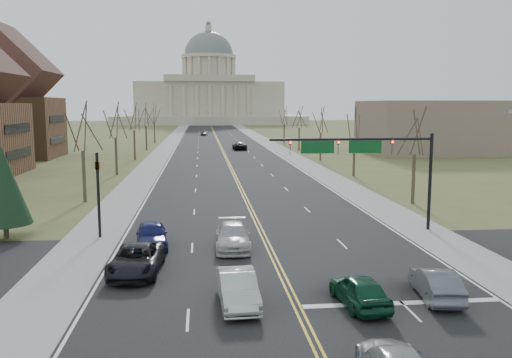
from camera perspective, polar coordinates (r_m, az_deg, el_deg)
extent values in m
plane|color=#51562B|center=(26.66, 3.98, -12.55)|extent=(600.00, 600.00, 0.00)
cube|color=black|center=(135.01, -3.95, 3.88)|extent=(20.00, 380.00, 0.01)
cube|color=black|center=(32.28, 2.16, -8.86)|extent=(120.00, 14.00, 0.01)
cube|color=gray|center=(135.16, -9.06, 3.81)|extent=(4.00, 380.00, 0.03)
cube|color=gray|center=(135.92, 1.12, 3.92)|extent=(4.00, 380.00, 0.03)
cube|color=gold|center=(135.01, -3.95, 3.88)|extent=(0.42, 380.00, 0.01)
cube|color=silver|center=(135.05, -8.12, 3.82)|extent=(0.15, 380.00, 0.01)
cube|color=silver|center=(135.67, 0.20, 3.92)|extent=(0.15, 380.00, 0.01)
cube|color=silver|center=(27.02, 15.12, -12.49)|extent=(9.50, 0.50, 0.01)
cube|color=beige|center=(274.75, -4.92, 6.29)|extent=(90.00, 60.00, 4.00)
cube|color=beige|center=(274.67, -4.94, 8.37)|extent=(70.00, 40.00, 16.00)
cube|color=beige|center=(254.45, -4.89, 10.56)|extent=(42.00, 3.00, 3.00)
cylinder|color=beige|center=(275.16, -4.98, 11.29)|extent=(24.00, 24.00, 12.00)
cylinder|color=beige|center=(275.66, -4.99, 12.70)|extent=(27.00, 27.00, 1.60)
ellipsoid|color=slate|center=(275.73, -5.00, 12.86)|extent=(24.00, 24.00, 22.80)
cylinder|color=beige|center=(277.16, -5.03, 15.52)|extent=(3.20, 3.20, 3.00)
sphere|color=slate|center=(277.48, -5.03, 15.99)|extent=(2.40, 2.40, 2.40)
cylinder|color=black|center=(42.05, 17.84, -0.30)|extent=(0.24, 0.24, 7.20)
cylinder|color=black|center=(39.70, 10.06, 4.14)|extent=(12.00, 0.18, 0.18)
imported|color=black|center=(40.66, 14.11, 3.33)|extent=(0.35, 0.40, 1.10)
sphere|color=#FF0C0C|center=(40.49, 14.20, 3.81)|extent=(0.18, 0.18, 0.18)
imported|color=black|center=(39.48, 8.64, 3.35)|extent=(0.35, 0.40, 1.10)
sphere|color=#FF0C0C|center=(39.31, 8.70, 3.84)|extent=(0.18, 0.18, 0.18)
imported|color=black|center=(38.76, 3.61, 3.34)|extent=(0.35, 0.40, 1.10)
sphere|color=#FF0C0C|center=(38.58, 3.65, 3.84)|extent=(0.18, 0.18, 0.18)
cube|color=#0C4C1E|center=(40.02, 11.42, 3.34)|extent=(2.40, 0.12, 0.90)
cube|color=#0C4C1E|center=(39.13, 6.51, 3.35)|extent=(2.40, 0.12, 0.90)
cylinder|color=black|center=(39.29, -16.26, -1.67)|extent=(0.20, 0.20, 6.00)
imported|color=black|center=(39.00, -16.38, 1.52)|extent=(0.32, 0.36, 0.99)
cylinder|color=#3D2E24|center=(52.96, 16.24, -0.01)|extent=(0.32, 0.32, 4.68)
cylinder|color=#3D2E24|center=(54.22, -17.65, 0.26)|extent=(0.32, 0.32, 4.95)
cylinder|color=#3D2E24|center=(71.76, 10.28, 2.16)|extent=(0.32, 0.32, 4.68)
cylinder|color=#3D2E24|center=(73.79, -14.49, 2.29)|extent=(0.32, 0.32, 4.95)
cylinder|color=#3D2E24|center=(91.07, 6.81, 3.41)|extent=(0.32, 0.32, 4.68)
cylinder|color=#3D2E24|center=(93.54, -12.66, 3.47)|extent=(0.32, 0.32, 4.95)
cylinder|color=#3D2E24|center=(110.63, 4.55, 4.21)|extent=(0.32, 0.32, 4.68)
cylinder|color=#3D2E24|center=(113.38, -11.47, 4.24)|extent=(0.32, 0.32, 4.95)
cylinder|color=#3D2E24|center=(130.32, 2.97, 4.77)|extent=(0.32, 0.32, 4.68)
cylinder|color=#3D2E24|center=(133.26, -10.63, 4.77)|extent=(0.32, 0.32, 4.95)
cylinder|color=#3D2E24|center=(41.90, -24.80, -4.99)|extent=(0.36, 0.36, 1.00)
cone|color=black|center=(41.34, -25.06, -0.59)|extent=(3.64, 3.64, 5.50)
cube|color=black|center=(78.69, -23.65, 2.49)|extent=(0.10, 9.80, 1.20)
cube|color=black|center=(78.49, -23.79, 4.91)|extent=(0.10, 9.80, 1.20)
cube|color=brown|center=(104.29, -24.72, 4.91)|extent=(17.00, 14.00, 10.50)
cube|color=#4F3027|center=(104.36, -25.03, 10.12)|extent=(17.00, 14.28, 17.00)
cube|color=black|center=(101.96, -20.10, 3.91)|extent=(0.10, 9.80, 1.20)
cube|color=black|center=(101.80, -20.20, 5.97)|extent=(0.10, 9.80, 1.20)
cube|color=#7A6C57|center=(110.03, 18.04, 5.22)|extent=(25.00, 20.00, 10.00)
imported|color=#0E3E27|center=(25.98, 10.84, -11.44)|extent=(2.17, 4.56, 1.50)
imported|color=#575A60|center=(27.86, 18.41, -10.39)|extent=(2.12, 4.66, 1.48)
imported|color=#A8ACB0|center=(25.67, -1.95, -11.44)|extent=(1.90, 4.88, 1.58)
imported|color=black|center=(30.86, -12.49, -8.31)|extent=(2.93, 5.78, 1.57)
imported|color=#B6B6B6|center=(35.36, -2.46, -6.03)|extent=(2.41, 5.55, 1.59)
imported|color=#16184F|center=(36.24, -10.93, -5.76)|extent=(2.49, 5.11, 1.68)
imported|color=black|center=(112.69, -1.75, 3.52)|extent=(2.83, 5.85, 1.61)
imported|color=#484B4F|center=(165.70, -5.52, 4.84)|extent=(1.95, 4.26, 1.42)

